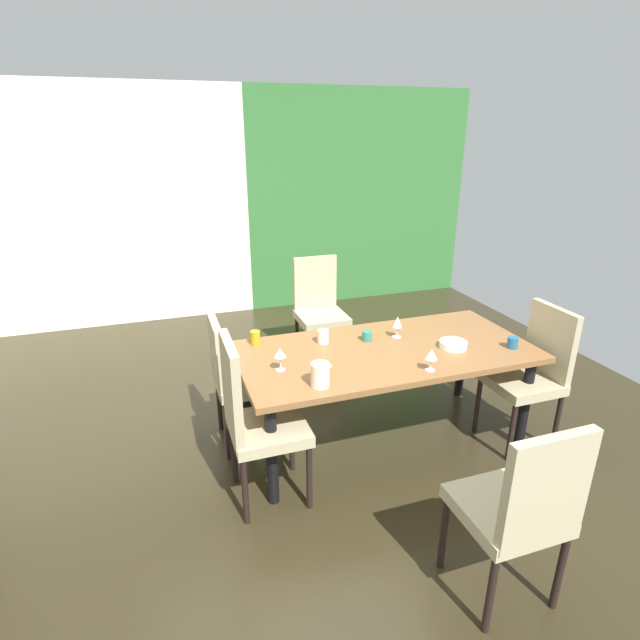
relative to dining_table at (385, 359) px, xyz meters
The scene contains 18 objects.
ground_plane 0.89m from the dining_table, behind, with size 6.27×6.16×0.02m, color #2E2717.
back_panel_interior 3.77m from the dining_table, 123.02° to the left, with size 3.41×0.10×2.59m, color silver.
garden_window_panel 3.37m from the dining_table, 70.39° to the left, with size 2.87×0.10×2.59m, color #326B31.
dining_table is the anchor object (origin of this frame).
chair_left_near 1.04m from the dining_table, 162.28° to the right, with size 0.45×0.44×1.06m.
chair_head_far 1.41m from the dining_table, 90.30° to the left, with size 0.44×0.45×1.01m.
chair_head_near 1.41m from the dining_table, 90.41° to the right, with size 0.44×0.44×1.00m.
chair_left_far 1.04m from the dining_table, 162.11° to the left, with size 0.45×0.44×0.95m.
chair_right_near 1.04m from the dining_table, 17.80° to the right, with size 0.44×0.44×1.00m.
wine_glass_front 0.44m from the dining_table, 72.06° to the right, with size 0.08×0.08×0.15m.
wine_glass_near_window 0.79m from the dining_table, behind, with size 0.07×0.07×0.15m.
wine_glass_east 0.30m from the dining_table, 44.90° to the left, with size 0.07×0.07×0.16m.
serving_bowl_rear 0.48m from the dining_table, 15.10° to the right, with size 0.19×0.19×0.05m, color white.
cup_right 0.91m from the dining_table, 155.93° to the left, with size 0.07×0.07×0.10m, color #B28E17.
cup_west 0.46m from the dining_table, 147.11° to the left, with size 0.08×0.08×0.09m, color silver.
cup_south 0.22m from the dining_table, 109.71° to the left, with size 0.07×0.07×0.07m, color #2B7B6D.
cup_near_shelf 0.88m from the dining_table, 17.40° to the right, with size 0.07×0.07×0.08m, color #205A88.
pitcher_corner 0.70m from the dining_table, 149.37° to the right, with size 0.12×0.11×0.15m.
Camera 1 is at (-0.83, -2.88, 2.13)m, focal length 28.00 mm.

